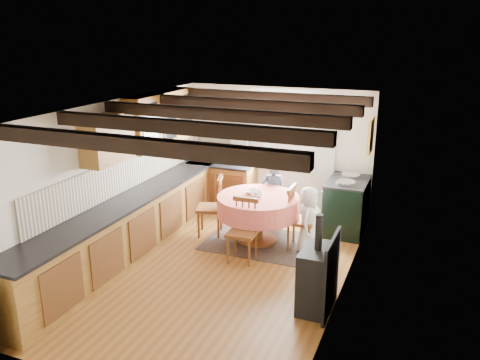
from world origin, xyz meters
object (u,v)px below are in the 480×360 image
at_px(chair_left, 210,206).
at_px(chair_right, 302,218).
at_px(cast_iron_stove, 317,263).
at_px(dining_table, 258,219).
at_px(chair_near, 242,231).
at_px(child_right, 309,220).
at_px(aga_range, 347,205).
at_px(cup, 258,194).
at_px(child_far, 273,194).

height_order(chair_left, chair_right, chair_left).
bearing_deg(cast_iron_stove, dining_table, 129.90).
bearing_deg(chair_near, child_right, 37.42).
bearing_deg(dining_table, child_right, -1.95).
height_order(dining_table, cast_iron_stove, cast_iron_stove).
xyz_separation_m(chair_near, chair_left, (-0.90, 0.76, 0.03)).
bearing_deg(chair_right, dining_table, 92.48).
xyz_separation_m(chair_left, aga_range, (2.16, 1.02, -0.04)).
distance_m(cast_iron_stove, child_right, 1.70).
bearing_deg(cup, chair_near, -89.58).
distance_m(chair_near, cup, 0.82).
relative_size(chair_right, cup, 10.83).
bearing_deg(aga_range, chair_near, -125.23).
height_order(cast_iron_stove, child_far, cast_iron_stove).
relative_size(dining_table, chair_right, 1.30).
height_order(chair_right, cup, chair_right).
distance_m(child_far, child_right, 1.18).
xyz_separation_m(aga_range, cast_iron_stove, (0.11, -2.69, 0.16)).
xyz_separation_m(aga_range, cup, (-1.26, -1.04, 0.38)).
height_order(aga_range, child_far, child_far).
xyz_separation_m(aga_range, child_right, (-0.41, -1.07, 0.07)).
height_order(child_far, cup, child_far).
height_order(chair_left, child_far, child_far).
bearing_deg(cast_iron_stove, child_right, 107.67).
bearing_deg(cup, cast_iron_stove, -50.17).
height_order(chair_left, aga_range, chair_left).
bearing_deg(aga_range, cast_iron_stove, -87.66).
relative_size(chair_near, child_right, 0.91).
bearing_deg(chair_near, child_far, 87.90).
height_order(dining_table, chair_left, chair_left).
distance_m(aga_range, child_right, 1.15).
bearing_deg(cup, aga_range, 39.55).
xyz_separation_m(chair_near, child_right, (0.85, 0.71, 0.05)).
distance_m(aga_range, cup, 1.68).
height_order(dining_table, child_far, child_far).
height_order(dining_table, chair_near, chair_near).
bearing_deg(cast_iron_stove, chair_near, 146.40).
bearing_deg(child_far, chair_left, 23.50).
height_order(chair_near, aga_range, chair_near).
distance_m(chair_near, child_far, 1.53).
bearing_deg(chair_left, child_right, 71.46).
xyz_separation_m(dining_table, chair_left, (-0.89, 0.02, 0.11)).
distance_m(chair_left, cup, 0.95).
distance_m(chair_right, child_far, 1.04).
bearing_deg(chair_near, chair_left, 137.47).
xyz_separation_m(chair_left, cast_iron_stove, (2.27, -1.67, 0.12)).
xyz_separation_m(chair_right, cast_iron_stove, (0.65, -1.69, 0.12)).
bearing_deg(chair_left, aga_range, 98.50).
xyz_separation_m(dining_table, chair_right, (0.73, 0.04, 0.11)).
bearing_deg(cast_iron_stove, chair_left, 143.63).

